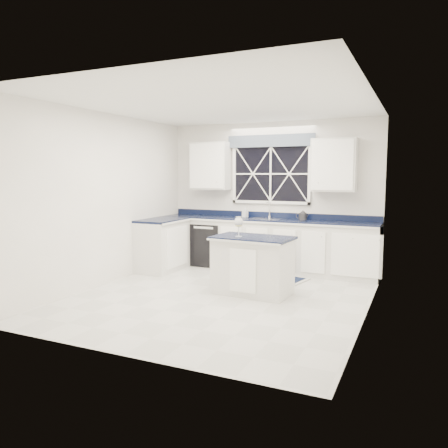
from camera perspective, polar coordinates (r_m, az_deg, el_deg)
The scene contains 13 objects.
ground at distance 6.34m, azimuth -0.47°, elevation -9.47°, with size 4.50×4.50×0.00m, color silver.
back_wall at distance 8.19m, azimuth 6.18°, elevation 3.73°, with size 4.00×0.10×2.70m, color white.
base_cabinets at distance 7.97m, azimuth 2.78°, elevation -2.84°, with size 3.99×1.60×0.90m.
countertop at distance 7.94m, azimuth 5.46°, elevation 0.53°, with size 3.98×0.64×0.04m, color black.
dishwasher at distance 8.43m, azimuth -1.67°, elevation -2.59°, with size 0.60×0.58×0.82m, color black.
window at distance 8.14m, azimuth 6.11°, elevation 7.09°, with size 1.65×0.09×1.26m.
upper_cabinets at distance 8.03m, azimuth 5.84°, elevation 7.60°, with size 3.10×0.34×0.90m.
faucet at distance 8.11m, azimuth 5.92°, elevation 1.92°, with size 0.05×0.20×0.30m.
island at distance 6.41m, azimuth 3.76°, elevation -5.37°, with size 1.18×0.76×0.85m.
rug at distance 7.43m, azimuth 6.28°, elevation -7.01°, with size 1.22×0.89×0.02m.
kettle at distance 7.85m, azimuth 10.24°, elevation 1.11°, with size 0.24×0.15×0.17m.
wine_glass at distance 6.30m, azimuth 1.93°, elevation 0.16°, with size 0.12×0.12×0.29m.
soap_bottle at distance 8.21m, azimuth 2.77°, elevation 1.58°, with size 0.09×0.09×0.20m, color silver.
Camera 1 is at (2.57, -5.52, 1.75)m, focal length 35.00 mm.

